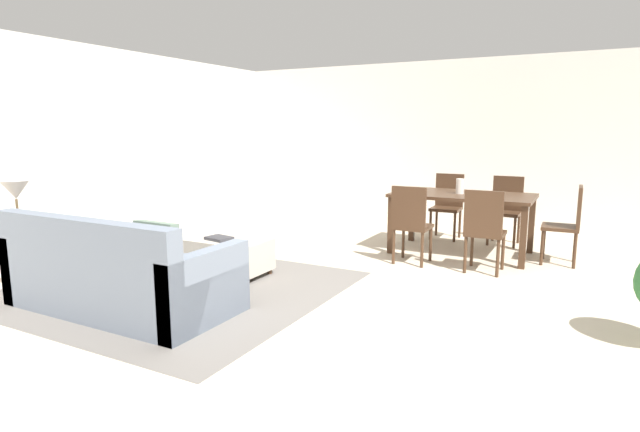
% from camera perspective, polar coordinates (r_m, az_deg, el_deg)
% --- Properties ---
extents(ground_plane, '(10.80, 10.80, 0.00)m').
position_cam_1_polar(ground_plane, '(4.51, 3.56, -10.56)').
color(ground_plane, beige).
extents(wall_back, '(9.00, 0.12, 2.70)m').
position_cam_1_polar(wall_back, '(9.03, 17.06, 7.96)').
color(wall_back, silver).
rests_on(wall_back, ground_plane).
extents(wall_left, '(0.12, 11.00, 2.70)m').
position_cam_1_polar(wall_left, '(7.62, -27.26, 7.06)').
color(wall_left, silver).
rests_on(wall_left, ground_plane).
extents(area_rug, '(3.00, 2.80, 0.01)m').
position_cam_1_polar(area_rug, '(5.32, -15.64, -7.69)').
color(area_rug, slate).
rests_on(area_rug, ground_plane).
extents(couch, '(2.02, 0.95, 0.86)m').
position_cam_1_polar(couch, '(4.81, -21.51, -6.32)').
color(couch, slate).
rests_on(couch, ground_plane).
extents(ottoman_table, '(1.14, 0.55, 0.39)m').
position_cam_1_polar(ottoman_table, '(5.70, -11.30, -4.03)').
color(ottoman_table, '#B7AD9E').
rests_on(ottoman_table, ground_plane).
extents(side_table, '(0.40, 0.40, 0.55)m').
position_cam_1_polar(side_table, '(5.80, -30.36, -2.86)').
color(side_table, brown).
rests_on(side_table, ground_plane).
extents(table_lamp, '(0.26, 0.26, 0.52)m').
position_cam_1_polar(table_lamp, '(5.72, -30.81, 2.27)').
color(table_lamp, brown).
rests_on(table_lamp, side_table).
extents(dining_table, '(1.68, 0.96, 0.76)m').
position_cam_1_polar(dining_table, '(6.64, 15.60, 1.66)').
color(dining_table, '#422B1C').
rests_on(dining_table, ground_plane).
extents(dining_chair_near_left, '(0.40, 0.40, 0.92)m').
position_cam_1_polar(dining_chair_near_left, '(5.98, 10.08, -0.47)').
color(dining_chair_near_left, '#422B1C').
rests_on(dining_chair_near_left, ground_plane).
extents(dining_chair_near_right, '(0.40, 0.40, 0.92)m').
position_cam_1_polar(dining_chair_near_right, '(5.80, 17.85, -1.12)').
color(dining_chair_near_right, '#422B1C').
rests_on(dining_chair_near_right, ground_plane).
extents(dining_chair_far_left, '(0.41, 0.41, 0.92)m').
position_cam_1_polar(dining_chair_far_left, '(7.58, 14.02, 1.52)').
color(dining_chair_far_left, '#422B1C').
rests_on(dining_chair_far_left, ground_plane).
extents(dining_chair_far_right, '(0.41, 0.41, 0.92)m').
position_cam_1_polar(dining_chair_far_right, '(7.43, 20.01, 1.07)').
color(dining_chair_far_right, '#422B1C').
rests_on(dining_chair_far_right, ground_plane).
extents(dining_chair_head_east, '(0.41, 0.41, 0.92)m').
position_cam_1_polar(dining_chair_head_east, '(6.54, 25.99, -0.44)').
color(dining_chair_head_east, '#422B1C').
rests_on(dining_chair_head_east, ground_plane).
extents(vase_centerpiece, '(0.10, 0.10, 0.19)m').
position_cam_1_polar(vase_centerpiece, '(6.60, 15.34, 3.22)').
color(vase_centerpiece, silver).
rests_on(vase_centerpiece, dining_table).
extents(book_on_ottoman, '(0.29, 0.24, 0.03)m').
position_cam_1_polar(book_on_ottoman, '(5.55, -11.19, -2.45)').
color(book_on_ottoman, '#333338').
rests_on(book_on_ottoman, ottoman_table).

